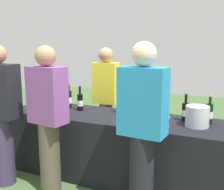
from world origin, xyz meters
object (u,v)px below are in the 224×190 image
Objects in this scene: wine_glass_0 at (45,103)px; guest_2 at (142,127)px; wine_glass_2 at (166,118)px; guest_0 at (1,112)px; ice_bucket at (197,116)px; wine_bottle_1 at (69,99)px; server_pouring at (106,97)px; wine_bottle_4 at (143,109)px; wine_glass_1 at (136,112)px; wine_bottle_3 at (121,103)px; wine_bottle_5 at (185,112)px; wine_bottle_2 at (80,102)px; wine_bottle_0 at (53,99)px; wine_bottle_6 at (209,113)px; guest_1 at (48,116)px.

wine_glass_0 is 0.08× the size of guest_2.
wine_glass_2 is 0.47m from guest_2.
guest_0 is 1.64m from guest_2.
wine_glass_0 is at bearing 70.72° from guest_0.
wine_glass_2 is 0.55× the size of ice_bucket.
wine_bottle_1 is 0.22× the size of server_pouring.
guest_2 is (-0.10, -0.46, 0.02)m from wine_glass_2.
wine_bottle_4 is 0.18× the size of guest_0.
wine_bottle_4 reaches higher than wine_glass_1.
wine_bottle_3 is 0.79m from wine_bottle_5.
wine_bottle_2 is 0.84m from wine_bottle_4.
guest_2 is (-0.24, -0.75, 0.00)m from wine_bottle_5.
guest_2 is at bearing -123.46° from ice_bucket.
wine_bottle_0 is 1.65m from guest_2.
guest_0 is (-1.42, -0.75, -0.02)m from wine_bottle_4.
guest_2 is (0.95, -1.20, 0.02)m from server_pouring.
wine_bottle_3 reaches higher than wine_bottle_6.
guest_1 is (0.23, -0.73, -0.03)m from wine_bottle_1.
wine_bottle_3 is at bearing 10.72° from wine_bottle_2.
wine_glass_0 is (-1.73, -0.22, -0.02)m from wine_bottle_5.
wine_bottle_6 is at bearing 1.50° from wine_bottle_0.
wine_bottle_4 reaches higher than ice_bucket.
guest_2 is at bearing -2.91° from guest_0.
wine_glass_2 is 0.08× the size of server_pouring.
wine_bottle_0 is 0.91× the size of wine_bottle_3.
wine_bottle_2 is 1.04× the size of wine_bottle_5.
wine_bottle_1 reaches higher than wine_bottle_0.
wine_bottle_5 is 0.19× the size of server_pouring.
guest_0 reaches higher than wine_bottle_4.
guest_1 is (-1.14, -0.46, 0.00)m from wine_glass_2.
wine_bottle_1 is 1.05m from wine_bottle_4.
ice_bucket reaches higher than wine_glass_2.
wine_bottle_2 is at bearing -14.77° from wine_bottle_1.
wine_glass_1 is (-0.02, -0.19, -0.00)m from wine_bottle_4.
server_pouring is (-0.71, 0.72, -0.01)m from wine_glass_1.
wine_bottle_0 is 0.89× the size of wine_bottle_1.
wine_bottle_1 is 1.66m from ice_bucket.
wine_bottle_3 reaches higher than wine_bottle_2.
wine_glass_2 is 0.31m from ice_bucket.
wine_bottle_4 is 0.62m from ice_bucket.
wine_glass_1 is 0.09× the size of server_pouring.
guest_0 is at bearing -152.26° from wine_bottle_4.
wine_glass_2 is at bearing -8.29° from wine_bottle_0.
wine_bottle_2 is 1.31m from wine_bottle_5.
server_pouring is at bearing 162.53° from wine_bottle_6.
wine_bottle_5 is at bearing -2.37° from wine_bottle_3.
wine_bottle_0 is 1.74m from wine_bottle_5.
wine_bottle_2 is 0.20× the size of guest_1.
wine_glass_2 is (1.37, -0.27, -0.03)m from wine_bottle_1.
wine_bottle_2 is 1.26m from guest_2.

